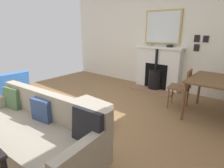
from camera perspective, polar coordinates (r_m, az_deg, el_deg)
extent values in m
cube|color=olive|center=(3.49, -11.36, -11.11)|extent=(5.73, 5.73, 0.01)
cube|color=silver|center=(5.35, 12.72, 14.79)|extent=(0.12, 5.73, 2.89)
cube|color=#93664C|center=(5.05, 12.03, -1.87)|extent=(0.38, 1.14, 0.03)
cube|color=white|center=(5.18, 13.97, 4.56)|extent=(0.23, 1.20, 1.09)
cube|color=black|center=(5.14, 13.36, 2.40)|extent=(0.06, 0.63, 0.67)
cylinder|color=black|center=(5.12, 13.10, 1.42)|extent=(0.35, 0.35, 0.50)
cylinder|color=black|center=(5.06, 13.29, 4.25)|extent=(0.36, 0.36, 0.02)
cylinder|color=black|center=(5.01, 13.51, 7.38)|extent=(0.07, 0.07, 0.54)
cube|color=white|center=(5.07, 14.31, 10.82)|extent=(0.28, 1.28, 0.05)
cube|color=tan|center=(5.15, 15.33, 16.50)|extent=(0.04, 0.97, 0.84)
cube|color=silver|center=(5.13, 15.23, 16.51)|extent=(0.01, 0.89, 0.76)
cylinder|color=#9E9384|center=(5.21, 11.52, 11.69)|extent=(0.15, 0.15, 0.05)
torus|color=#9E9384|center=(5.21, 11.53, 11.89)|extent=(0.15, 0.15, 0.01)
cylinder|color=black|center=(4.98, 17.35, 11.08)|extent=(0.16, 0.16, 0.05)
torus|color=black|center=(4.97, 17.38, 11.34)|extent=(0.16, 0.16, 0.01)
cylinder|color=#B2B2B7|center=(3.60, -26.58, -10.83)|extent=(0.04, 0.04, 0.10)
cylinder|color=#B2B2B7|center=(2.42, -4.10, -23.49)|extent=(0.04, 0.04, 0.10)
cube|color=gray|center=(2.69, -23.99, -15.25)|extent=(0.98, 2.09, 0.30)
cube|color=gray|center=(2.70, -18.60, -6.38)|extent=(0.30, 2.04, 0.37)
cube|color=gray|center=(1.91, -8.60, -19.50)|extent=(0.78, 0.18, 0.18)
cube|color=#4C6B47|center=(3.31, -28.27, -3.89)|extent=(0.20, 0.36, 0.35)
cube|color=#334775|center=(2.70, -20.71, -7.63)|extent=(0.16, 0.34, 0.32)
cube|color=black|center=(2.11, -7.32, -12.79)|extent=(0.18, 0.41, 0.41)
cylinder|color=#B2B2B7|center=(3.42, -13.03, -10.90)|extent=(0.03, 0.03, 0.09)
cylinder|color=#B2B2B7|center=(3.03, -6.75, -14.45)|extent=(0.03, 0.03, 0.09)
cylinder|color=#B2B2B7|center=(3.65, -7.54, -8.74)|extent=(0.03, 0.03, 0.09)
cylinder|color=#B2B2B7|center=(3.28, -1.08, -11.67)|extent=(0.03, 0.03, 0.09)
cube|color=gray|center=(3.25, -7.31, -8.30)|extent=(0.56, 0.72, 0.30)
cube|color=#4C3321|center=(4.64, -26.71, -2.87)|extent=(0.05, 0.05, 0.37)
cube|color=#4C3321|center=(4.22, -24.30, -4.44)|extent=(0.05, 0.05, 0.37)
cube|color=#4C3321|center=(4.07, -30.84, -6.18)|extent=(0.05, 0.05, 0.37)
cube|color=#2D60B2|center=(4.29, -29.02, -1.87)|extent=(0.63, 0.59, 0.08)
cube|color=#2D60B2|center=(4.00, -28.28, 0.37)|extent=(0.61, 0.17, 0.38)
cube|color=#4C3321|center=(4.37, -25.28, 0.21)|extent=(0.07, 0.53, 0.04)
cylinder|color=brown|center=(4.44, 25.26, -1.25)|extent=(0.05, 0.05, 0.71)
cylinder|color=brown|center=(3.54, 21.18, -5.18)|extent=(0.05, 0.05, 0.71)
cube|color=brown|center=(3.81, 29.77, 1.05)|extent=(1.08, 0.89, 0.03)
cylinder|color=brown|center=(4.28, 18.04, -2.93)|extent=(0.04, 0.04, 0.44)
cylinder|color=brown|center=(3.99, 16.88, -4.30)|extent=(0.04, 0.04, 0.44)
cylinder|color=brown|center=(4.22, 22.24, -3.65)|extent=(0.04, 0.04, 0.44)
cylinder|color=brown|center=(3.93, 21.38, -5.09)|extent=(0.04, 0.04, 0.44)
cube|color=brown|center=(4.03, 19.96, -0.91)|extent=(0.45, 0.45, 0.02)
cube|color=brown|center=(3.95, 22.64, 1.38)|extent=(0.36, 0.08, 0.36)
cube|color=black|center=(4.87, 24.68, 12.61)|extent=(0.02, 0.12, 0.16)
cube|color=black|center=(4.82, 26.91, 12.24)|extent=(0.02, 0.12, 0.15)
cube|color=black|center=(4.88, 24.58, 10.13)|extent=(0.02, 0.12, 0.16)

